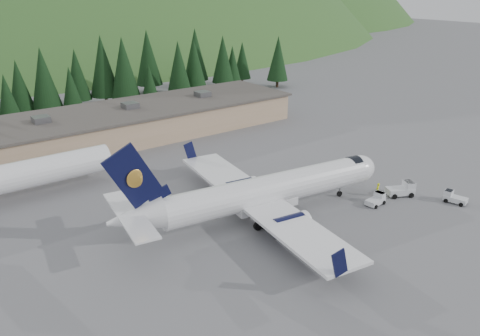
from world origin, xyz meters
name	(u,v)px	position (x,y,z in m)	size (l,w,h in m)	color
ground	(270,214)	(0.00, 0.00, 0.00)	(600.00, 600.00, 0.00)	#5C5C61
airliner	(264,192)	(-1.01, 0.15, 3.07)	(34.74, 32.72, 11.53)	white
baggage_tug_a	(377,199)	(12.28, -5.77, 0.63)	(2.75, 1.79, 1.41)	silver
baggage_tug_b	(402,189)	(17.09, -6.08, 0.82)	(3.83, 3.18, 1.83)	silver
baggage_tug_c	(453,197)	(20.41, -11.17, 0.64)	(2.13, 2.94, 1.44)	silver
terminal_building	(104,127)	(-5.01, 38.00, 2.62)	(71.00, 17.00, 6.10)	tan
ramp_worker	(378,190)	(14.28, -4.33, 0.89)	(0.65, 0.43, 1.78)	#E7F507
tree_line	(61,77)	(-4.68, 60.25, 7.73)	(115.20, 19.63, 14.40)	black
hills	(105,184)	(53.34, 207.38, -82.80)	(614.00, 330.00, 300.00)	#265621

